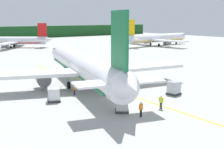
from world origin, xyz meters
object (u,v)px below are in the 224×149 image
object	(u,v)px
cargo_container_far	(174,88)
cargo_container_near	(54,95)
crew_marshaller	(74,89)
crew_loader_right	(141,108)
airliner_far_taxiway	(10,41)
cargo_container_mid	(122,105)
airliner_foreground	(83,66)
crew_loader_left	(161,101)
airliner_mid_apron	(156,38)

from	to	relation	value
cargo_container_far	cargo_container_near	bearing A→B (deg)	156.18
crew_marshaller	cargo_container_far	bearing A→B (deg)	-34.84
crew_marshaller	crew_loader_right	xyz separation A→B (m)	(1.31, -13.01, 0.06)
airliner_far_taxiway	cargo_container_mid	bearing A→B (deg)	-99.27
cargo_container_far	airliner_foreground	bearing A→B (deg)	121.62
airliner_foreground	crew_loader_left	size ratio (longest dim) A/B	24.19
crew_loader_left	crew_loader_right	xyz separation A→B (m)	(-4.07, -0.87, 0.05)
airliner_foreground	cargo_container_mid	size ratio (longest dim) A/B	18.29
airliner_mid_apron	cargo_container_far	xyz separation A→B (m)	(-53.83, -58.50, -2.02)
airliner_foreground	crew_loader_left	distance (m)	16.82
airliner_foreground	crew_loader_right	xyz separation A→B (m)	(-2.74, -17.47, -2.34)
airliner_foreground	crew_marshaller	distance (m)	6.49
airliner_mid_apron	crew_marshaller	distance (m)	82.74
cargo_container_near	cargo_container_far	size ratio (longest dim) A/B	1.02
crew_marshaller	crew_loader_right	bearing A→B (deg)	-84.24
airliner_mid_apron	airliner_far_taxiway	world-z (taller)	airliner_mid_apron
airliner_far_taxiway	crew_loader_right	distance (m)	91.29
cargo_container_near	crew_loader_right	xyz separation A→B (m)	(5.21, -11.70, 0.13)
cargo_container_near	cargo_container_mid	world-z (taller)	cargo_container_near
crew_marshaller	crew_loader_left	world-z (taller)	crew_loader_left
crew_marshaller	crew_loader_left	distance (m)	13.28
cargo_container_mid	cargo_container_near	bearing A→B (deg)	117.43
airliner_foreground	cargo_container_mid	distance (m)	15.30
cargo_container_near	cargo_container_mid	size ratio (longest dim) A/B	0.95
crew_marshaller	crew_loader_right	size ratio (longest dim) A/B	0.95
cargo_container_far	crew_marshaller	distance (m)	14.50
airliner_mid_apron	cargo_container_far	distance (m)	79.52
airliner_mid_apron	crew_marshaller	bearing A→B (deg)	-142.62
airliner_mid_apron	crew_loader_right	bearing A→B (deg)	-135.53
airliner_foreground	airliner_mid_apron	world-z (taller)	airliner_foreground
crew_marshaller	crew_loader_right	distance (m)	13.08
cargo_container_near	crew_loader_right	world-z (taller)	cargo_container_near
airliner_foreground	airliner_mid_apron	xyz separation A→B (m)	(61.67, 45.76, -0.38)
cargo_container_far	airliner_far_taxiway	bearing A→B (deg)	87.90
crew_marshaller	crew_loader_left	bearing A→B (deg)	-66.09
crew_loader_left	cargo_container_near	bearing A→B (deg)	130.58
crew_loader_right	airliner_far_taxiway	bearing A→B (deg)	81.36
airliner_mid_apron	crew_loader_left	world-z (taller)	airliner_mid_apron
cargo_container_mid	crew_loader_right	world-z (taller)	cargo_container_mid
crew_loader_left	airliner_far_taxiway	bearing A→B (deg)	83.84
crew_loader_left	crew_marshaller	bearing A→B (deg)	113.91
airliner_foreground	airliner_mid_apron	distance (m)	76.79
airliner_mid_apron	cargo_container_mid	xyz separation A→B (m)	(-64.98, -60.48, -2.15)
airliner_foreground	crew_loader_right	bearing A→B (deg)	-98.92
airliner_mid_apron	crew_loader_left	xyz separation A→B (m)	(-60.34, -62.36, -2.01)
cargo_container_near	crew_marshaller	world-z (taller)	cargo_container_near
airliner_mid_apron	cargo_container_far	bearing A→B (deg)	-132.62
cargo_container_near	crew_loader_right	distance (m)	12.81
crew_loader_left	airliner_mid_apron	bearing A→B (deg)	45.94
airliner_far_taxiway	crew_loader_left	bearing A→B (deg)	-96.16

